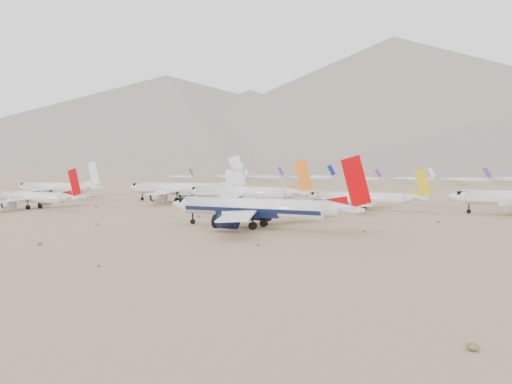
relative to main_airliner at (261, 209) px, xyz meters
The scene contains 10 objects.
ground 5.67m from the main_airliner, 70.39° to the left, with size 7000.00×7000.00×0.00m, color #947456.
main_airliner is the anchor object (origin of this frame).
second_airliner 99.80m from the main_airliner, behind, with size 42.47×41.51×15.06m.
row2_gold_tail 64.60m from the main_airliner, 80.69° to the left, with size 42.67×41.73×15.19m.
row2_orange_tail 68.89m from the main_airliner, 120.77° to the left, with size 51.63×50.50×18.42m.
row2_white_trijet 97.36m from the main_airliner, 135.81° to the left, with size 57.29×55.99×20.30m.
row2_white_twin 150.72m from the main_airliner, 156.64° to the left, with size 51.08×49.99×18.25m.
distant_storage_row 347.13m from the main_airliner, 82.97° to the left, with size 620.13×62.29×15.57m.
mountain_range 1662.33m from the main_airliner, 87.54° to the left, with size 7354.00×3024.00×470.00m.
desert_scrub 29.40m from the main_airliner, 90.45° to the right, with size 261.14×121.67×0.63m.
Camera 1 is at (53.72, -115.74, 15.84)m, focal length 35.00 mm.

